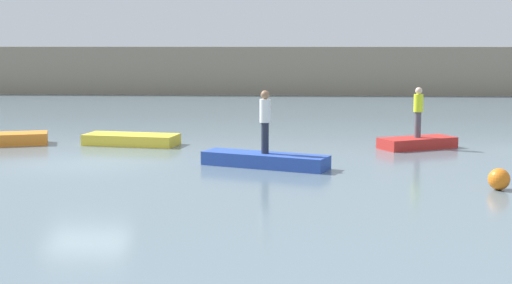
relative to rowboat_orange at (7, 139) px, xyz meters
The scene contains 9 objects.
ground_plane 5.50m from the rowboat_orange, 44.43° to the right, with size 120.00×120.00×0.00m, color slate.
embankment_wall 25.15m from the rowboat_orange, 81.00° to the left, with size 80.00×1.20×3.25m, color gray.
rowboat_orange is the anchor object (origin of this frame).
rowboat_yellow 4.44m from the rowboat_orange, ahead, with size 3.29×1.28×0.39m, color gold.
rowboat_blue 10.25m from the rowboat_orange, 23.89° to the right, with size 3.79×0.95×0.40m, color #2B4CAD.
rowboat_red 14.47m from the rowboat_orange, ahead, with size 2.64×1.09×0.38m, color red.
person_hiviz_shirt 14.51m from the rowboat_orange, ahead, with size 0.32×0.32×1.73m.
person_white_shirt 10.32m from the rowboat_orange, 23.89° to the right, with size 0.32×0.32×1.85m.
mooring_buoy 16.93m from the rowboat_orange, 25.16° to the right, with size 0.54×0.54×0.54m, color orange.
Camera 1 is at (6.28, -21.77, 3.71)m, focal length 52.00 mm.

